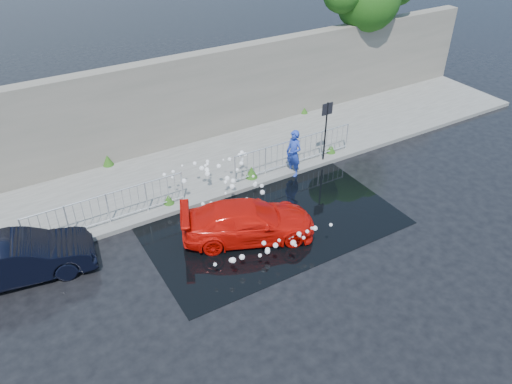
{
  "coord_description": "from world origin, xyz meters",
  "views": [
    {
      "loc": [
        -6.46,
        -9.81,
        9.78
      ],
      "look_at": [
        0.2,
        1.4,
        1.0
      ],
      "focal_mm": 35.0,
      "sensor_mm": 36.0,
      "label": 1
    }
  ],
  "objects_px": {
    "sign_post": "(326,122)",
    "red_car": "(248,221)",
    "dark_car": "(19,258)",
    "person": "(294,153)"
  },
  "relations": [
    {
      "from": "sign_post",
      "to": "red_car",
      "type": "xyz_separation_m",
      "value": [
        -4.69,
        -2.42,
        -1.14
      ]
    },
    {
      "from": "dark_car",
      "to": "person",
      "type": "height_order",
      "value": "person"
    },
    {
      "from": "dark_car",
      "to": "person",
      "type": "distance_m",
      "value": 9.54
    },
    {
      "from": "sign_post",
      "to": "dark_car",
      "type": "height_order",
      "value": "sign_post"
    },
    {
      "from": "red_car",
      "to": "person",
      "type": "bearing_deg",
      "value": -32.2
    },
    {
      "from": "red_car",
      "to": "dark_car",
      "type": "height_order",
      "value": "dark_car"
    },
    {
      "from": "red_car",
      "to": "person",
      "type": "xyz_separation_m",
      "value": [
        3.23,
        2.32,
        0.3
      ]
    },
    {
      "from": "red_car",
      "to": "sign_post",
      "type": "bearing_deg",
      "value": -40.6
    },
    {
      "from": "person",
      "to": "red_car",
      "type": "bearing_deg",
      "value": -66.75
    },
    {
      "from": "sign_post",
      "to": "red_car",
      "type": "relative_size",
      "value": 0.62
    }
  ]
}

